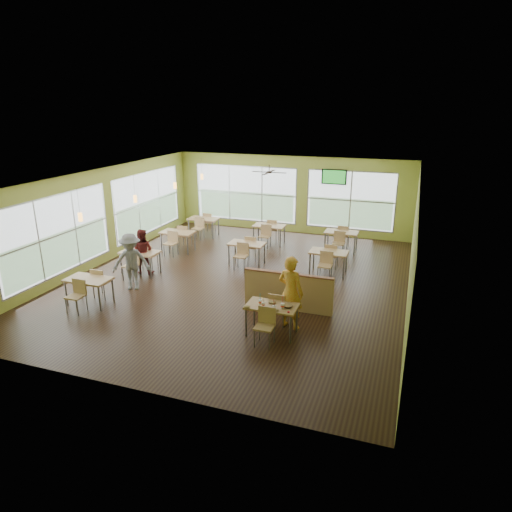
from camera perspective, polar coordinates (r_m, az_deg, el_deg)
name	(u,v)px	position (r m, az deg, el deg)	size (l,w,h in m)	color
room	(238,231)	(13.74, -2.20, 3.19)	(12.00, 12.04, 3.20)	black
window_bays	(203,207)	(17.55, -6.63, 6.06)	(9.24, 10.24, 2.38)	white
main_table	(272,310)	(10.79, 1.98, -6.74)	(1.22, 1.52, 0.87)	tan
half_wall_divider	(288,291)	(12.11, 4.03, -4.41)	(2.40, 0.14, 1.04)	tan
dining_tables	(229,242)	(15.92, -3.44, 1.70)	(6.92, 8.72, 0.87)	tan
pendant_lights	(155,192)	(15.55, -12.47, 7.81)	(0.11, 7.31, 0.86)	#2D2119
ceiling_fan	(269,172)	(16.24, 1.65, 10.44)	(1.25, 1.25, 0.29)	#2D2119
tv_backwall	(334,177)	(18.69, 9.74, 9.73)	(1.00, 0.07, 0.60)	black
man_plaid	(291,292)	(11.03, 4.35, -4.56)	(0.67, 0.44, 1.84)	orange
patron_maroon	(142,251)	(15.03, -14.05, 0.56)	(0.72, 0.56, 1.47)	#5A1A19
patron_grey	(131,262)	(13.80, -15.35, -0.68)	(1.10, 0.63, 1.70)	slate
cup_blue	(260,302)	(10.75, 0.52, -5.77)	(0.09, 0.09, 0.31)	white
cup_yellow	(263,304)	(10.63, 0.90, -6.07)	(0.08, 0.08, 0.30)	white
cup_red_near	(274,308)	(10.47, 2.25, -6.49)	(0.08, 0.08, 0.30)	white
cup_red_far	(283,306)	(10.56, 3.34, -6.23)	(0.10, 0.10, 0.35)	white
food_basket	(288,306)	(10.65, 4.01, -6.25)	(0.23, 0.23, 0.05)	black
ketchup_cup	(288,312)	(10.40, 4.08, -7.00)	(0.05, 0.05, 0.02)	red
wrapper_left	(247,307)	(10.63, -1.14, -6.33)	(0.16, 0.14, 0.04)	#9F844D
wrapper_mid	(272,302)	(10.84, 2.03, -5.79)	(0.19, 0.17, 0.05)	#9F844D
wrapper_right	(276,310)	(10.47, 2.50, -6.74)	(0.15, 0.14, 0.04)	#9F844D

